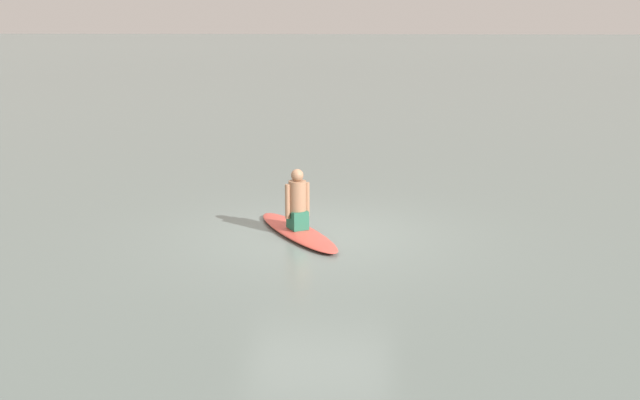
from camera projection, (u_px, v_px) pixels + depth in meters
The scene contains 3 objects.
ground_plane at pixel (319, 235), 12.64m from camera, with size 400.00×400.00×0.00m, color slate.
surfboard at pixel (298, 232), 12.67m from camera, with size 2.77×0.61×0.11m, color #D84C3F.
person_paddler at pixel (297, 202), 12.55m from camera, with size 0.43×0.43×1.03m.
Camera 1 is at (-0.99, 12.10, 3.55)m, focal length 41.77 mm.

